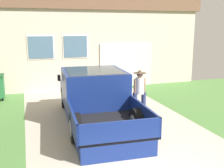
% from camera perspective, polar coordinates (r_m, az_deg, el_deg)
% --- Properties ---
extents(pickup_truck, '(2.31, 5.20, 1.62)m').
position_cam_1_polar(pickup_truck, '(8.91, -3.62, -2.85)').
color(pickup_truck, navy).
rests_on(pickup_truck, ground).
extents(person_with_hat, '(0.50, 0.44, 1.61)m').
position_cam_1_polar(person_with_hat, '(9.23, 5.86, -1.45)').
color(person_with_hat, navy).
rests_on(person_with_hat, ground).
extents(handbag, '(0.29, 0.21, 0.43)m').
position_cam_1_polar(handbag, '(9.28, 6.55, -6.15)').
color(handbag, tan).
rests_on(handbag, ground).
extents(house_with_garage, '(10.81, 6.38, 4.91)m').
position_cam_1_polar(house_with_garage, '(16.28, -4.98, 10.13)').
color(house_with_garage, beige).
rests_on(house_with_garage, ground).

